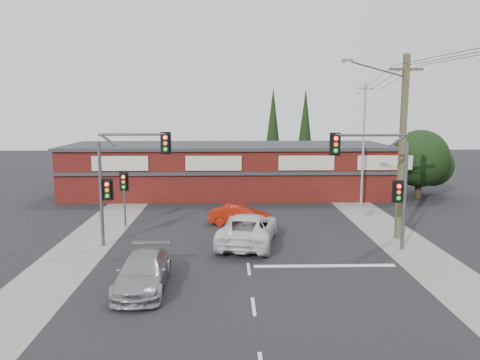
{
  "coord_description": "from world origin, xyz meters",
  "views": [
    {
      "loc": [
        -0.9,
        -21.97,
        7.12
      ],
      "look_at": [
        -0.27,
        3.0,
        3.33
      ],
      "focal_mm": 35.0,
      "sensor_mm": 36.0,
      "label": 1
    }
  ],
  "objects_px": {
    "red_sedan": "(240,215)",
    "utility_pole": "(400,141)",
    "white_suv": "(248,229)",
    "shop_building": "(227,169)",
    "silver_suv": "(143,272)"
  },
  "relations": [
    {
      "from": "shop_building",
      "to": "utility_pole",
      "type": "height_order",
      "value": "utility_pole"
    },
    {
      "from": "white_suv",
      "to": "utility_pole",
      "type": "bearing_deg",
      "value": -163.77
    },
    {
      "from": "red_sedan",
      "to": "silver_suv",
      "type": "bearing_deg",
      "value": 170.79
    },
    {
      "from": "white_suv",
      "to": "silver_suv",
      "type": "relative_size",
      "value": 1.25
    },
    {
      "from": "utility_pole",
      "to": "white_suv",
      "type": "bearing_deg",
      "value": -174.48
    },
    {
      "from": "shop_building",
      "to": "silver_suv",
      "type": "bearing_deg",
      "value": -99.0
    },
    {
      "from": "white_suv",
      "to": "silver_suv",
      "type": "bearing_deg",
      "value": 64.93
    },
    {
      "from": "red_sedan",
      "to": "utility_pole",
      "type": "height_order",
      "value": "utility_pole"
    },
    {
      "from": "silver_suv",
      "to": "utility_pole",
      "type": "distance_m",
      "value": 15.23
    },
    {
      "from": "white_suv",
      "to": "shop_building",
      "type": "height_order",
      "value": "shop_building"
    },
    {
      "from": "red_sedan",
      "to": "shop_building",
      "type": "height_order",
      "value": "shop_building"
    },
    {
      "from": "white_suv",
      "to": "red_sedan",
      "type": "xyz_separation_m",
      "value": [
        -0.33,
        4.08,
        -0.2
      ]
    },
    {
      "from": "silver_suv",
      "to": "shop_building",
      "type": "relative_size",
      "value": 0.17
    },
    {
      "from": "shop_building",
      "to": "white_suv",
      "type": "bearing_deg",
      "value": -85.57
    },
    {
      "from": "white_suv",
      "to": "shop_building",
      "type": "xyz_separation_m",
      "value": [
        -1.14,
        14.79,
        1.31
      ]
    }
  ]
}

